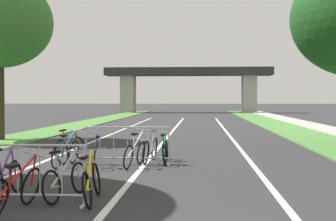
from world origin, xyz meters
name	(u,v)px	position (x,y,z in m)	size (l,w,h in m)	color
grass_verge_left	(81,124)	(-6.66, 26.71, 0.03)	(2.52, 65.28, 0.05)	#477A38
grass_verge_right	(277,125)	(6.66, 26.71, 0.03)	(2.52, 65.28, 0.05)	#477A38
sidewalk_path_right	(310,125)	(8.86, 26.71, 0.04)	(1.88, 65.28, 0.08)	#9E9B93
lane_stripe_center	(170,134)	(0.00, 18.88, 0.00)	(0.14, 37.77, 0.01)	silver
lane_stripe_right_lane	(229,135)	(2.97, 18.88, 0.00)	(0.14, 37.77, 0.01)	silver
lane_stripe_left_lane	(112,134)	(-2.97, 18.88, 0.00)	(0.14, 37.77, 0.01)	silver
overpass_bridge	(188,80)	(0.00, 53.95, 4.21)	(21.26, 3.30, 5.75)	#2D2D30
crowd_barrier_nearest	(18,175)	(-1.57, 3.63, 0.52)	(2.34, 0.50, 1.05)	#ADADB2
crowd_barrier_second	(127,146)	(-0.47, 8.42, 0.52)	(2.35, 0.55, 1.05)	#ADADB2
bicycle_white_0	(135,153)	(-0.20, 8.04, 0.37)	(0.62, 1.62, 0.99)	black
bicycle_green_1	(165,151)	(0.55, 8.80, 0.34)	(0.43, 1.63, 0.89)	black
bicycle_yellow_2	(92,182)	(-0.38, 3.98, 0.35)	(0.55, 1.69, 0.91)	black
bicycle_purple_3	(6,179)	(-2.00, 4.12, 0.36)	(0.46, 1.61, 0.94)	black
bicycle_teal_4	(66,152)	(-2.07, 8.03, 0.37)	(0.56, 1.70, 0.96)	black
bicycle_orange_5	(71,148)	(-2.19, 8.85, 0.38)	(0.52, 1.76, 0.95)	black
bicycle_red_6	(15,190)	(-1.41, 3.12, 0.37)	(0.57, 1.74, 0.93)	black
bicycle_silver_7	(66,180)	(-0.91, 4.18, 0.35)	(0.48, 1.60, 0.90)	black
bicycle_blue_9	(95,153)	(-1.29, 8.03, 0.36)	(0.51, 1.62, 0.91)	black
bicycle_white_10	(150,149)	(0.11, 9.01, 0.37)	(0.47, 1.76, 0.97)	black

